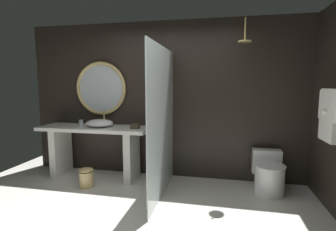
{
  "coord_description": "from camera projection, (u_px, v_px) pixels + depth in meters",
  "views": [
    {
      "loc": [
        0.95,
        -2.31,
        1.59
      ],
      "look_at": [
        0.28,
        0.9,
        1.17
      ],
      "focal_mm": 27.14,
      "sensor_mm": 36.0,
      "label": 1
    }
  ],
  "objects": [
    {
      "name": "rain_shower_head",
      "position": [
        245.0,
        39.0,
        3.56
      ],
      "size": [
        0.19,
        0.19,
        0.34
      ],
      "color": "tan"
    },
    {
      "name": "vessel_sink",
      "position": [
        100.0,
        123.0,
        4.22
      ],
      "size": [
        0.46,
        0.38,
        0.23
      ],
      "color": "white",
      "rests_on": "vanity_counter"
    },
    {
      "name": "round_wall_mirror",
      "position": [
        101.0,
        88.0,
        4.43
      ],
      "size": [
        0.93,
        0.06,
        0.93
      ],
      "color": "tan"
    },
    {
      "name": "waste_bin",
      "position": [
        86.0,
        177.0,
        3.9
      ],
      "size": [
        0.21,
        0.21,
        0.3
      ],
      "color": "tan",
      "rests_on": "ground_plane"
    },
    {
      "name": "hanging_bathrobe",
      "position": [
        332.0,
        113.0,
        2.94
      ],
      "size": [
        0.2,
        0.57,
        0.68
      ],
      "color": "tan"
    },
    {
      "name": "tissue_box",
      "position": [
        135.0,
        126.0,
        4.06
      ],
      "size": [
        0.13,
        0.11,
        0.07
      ],
      "primitive_type": "cube",
      "color": "#3D3323",
      "rests_on": "vanity_counter"
    },
    {
      "name": "shower_glass_panel",
      "position": [
        162.0,
        123.0,
        3.53
      ],
      "size": [
        0.02,
        1.52,
        2.09
      ],
      "primitive_type": "cube",
      "color": "silver",
      "rests_on": "ground_plane"
    },
    {
      "name": "toilet",
      "position": [
        269.0,
        174.0,
        3.7
      ],
      "size": [
        0.43,
        0.6,
        0.58
      ],
      "color": "white",
      "rests_on": "ground_plane"
    },
    {
      "name": "vanity_counter",
      "position": [
        95.0,
        144.0,
        4.28
      ],
      "size": [
        1.86,
        0.59,
        0.86
      ],
      "color": "silver",
      "rests_on": "ground_plane"
    },
    {
      "name": "tumbler_cup",
      "position": [
        81.0,
        123.0,
        4.35
      ],
      "size": [
        0.07,
        0.07,
        0.1
      ],
      "primitive_type": "cylinder",
      "color": "silver",
      "rests_on": "vanity_counter"
    },
    {
      "name": "back_wall_panel",
      "position": [
        164.0,
        100.0,
        4.32
      ],
      "size": [
        4.8,
        0.1,
        2.6
      ],
      "primitive_type": "cube",
      "color": "black",
      "rests_on": "ground_plane"
    }
  ]
}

